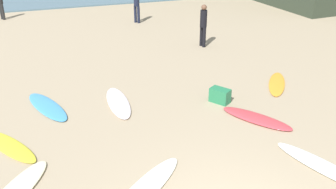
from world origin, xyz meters
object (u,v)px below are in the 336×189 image
object	(u,v)px
surfboard_0	(145,189)
beach_cooler	(220,96)
surfboard_3	(118,102)
surfboard_2	(277,84)
surfboard_1	(324,167)
beachgoer_near	(203,23)
surfboard_4	(10,146)
surfboard_6	(47,107)
beachgoer_mid	(137,3)
beachgoer_far	(0,1)
surfboard_5	(256,118)

from	to	relation	value
surfboard_0	beach_cooler	world-z (taller)	beach_cooler
surfboard_3	surfboard_2	bearing A→B (deg)	177.42
surfboard_3	beach_cooler	distance (m)	2.97
surfboard_1	beachgoer_near	size ratio (longest dim) A/B	1.35
surfboard_3	beach_cooler	size ratio (longest dim) A/B	3.70
surfboard_1	surfboard_4	distance (m)	7.12
surfboard_2	surfboard_6	distance (m)	7.15
surfboard_2	surfboard_1	bearing A→B (deg)	104.90
surfboard_0	surfboard_2	xyz separation A→B (m)	(5.48, 3.48, 0.00)
beachgoer_near	beachgoer_mid	distance (m)	4.94
surfboard_3	beachgoer_far	world-z (taller)	beachgoer_far
beachgoer_far	surfboard_3	bearing A→B (deg)	167.92
surfboard_0	surfboard_1	size ratio (longest dim) A/B	1.02
surfboard_1	beachgoer_near	world-z (taller)	beachgoer_near
surfboard_0	surfboard_1	xyz separation A→B (m)	(3.83, -0.62, 0.01)
beachgoer_far	surfboard_5	bearing A→B (deg)	177.16
beachgoer_mid	surfboard_5	bearing A→B (deg)	-36.91
surfboard_1	surfboard_4	xyz separation A→B (m)	(-6.39, 3.13, -0.00)
surfboard_3	surfboard_0	bearing A→B (deg)	86.87
surfboard_1	beachgoer_far	bearing A→B (deg)	95.14
surfboard_0	beachgoer_far	size ratio (longest dim) A/B	1.39
surfboard_0	beachgoer_near	distance (m)	9.32
beachgoer_near	surfboard_0	bearing A→B (deg)	-41.98
surfboard_5	beachgoer_mid	distance (m)	10.92
surfboard_2	surfboard_6	world-z (taller)	surfboard_6
beach_cooler	surfboard_2	bearing A→B (deg)	12.07
surfboard_6	surfboard_3	bearing A→B (deg)	-32.73
surfboard_1	surfboard_2	world-z (taller)	surfboard_1
surfboard_4	surfboard_6	distance (m)	2.03
surfboard_0	surfboard_1	world-z (taller)	surfboard_1
beachgoer_mid	beachgoer_far	distance (m)	7.24
surfboard_0	beachgoer_near	size ratio (longest dim) A/B	1.38
surfboard_6	surfboard_1	bearing A→B (deg)	-62.44
surfboard_1	surfboard_6	world-z (taller)	surfboard_1
surfboard_3	beachgoer_far	xyz separation A→B (m)	(-3.61, 11.77, 0.93)
surfboard_5	beach_cooler	distance (m)	1.36
beachgoer_mid	surfboard_1	bearing A→B (deg)	-36.25
surfboard_2	surfboard_3	size ratio (longest dim) A/B	0.95
surfboard_3	surfboard_4	bearing A→B (deg)	27.14
surfboard_2	beachgoer_near	xyz separation A→B (m)	(-0.63, 4.43, 0.95)
surfboard_5	beachgoer_far	size ratio (longest dim) A/B	1.14
surfboard_1	beach_cooler	bearing A→B (deg)	82.11
surfboard_3	beachgoer_near	bearing A→B (deg)	-136.40
surfboard_5	surfboard_6	xyz separation A→B (m)	(-5.23, 2.59, -0.00)
beachgoer_mid	surfboard_3	bearing A→B (deg)	-57.33
beachgoer_near	surfboard_4	bearing A→B (deg)	-64.38
surfboard_4	beachgoer_mid	bearing A→B (deg)	28.64
beachgoer_far	beach_cooler	distance (m)	14.23
surfboard_4	surfboard_2	bearing A→B (deg)	-24.34
surfboard_6	beach_cooler	world-z (taller)	beach_cooler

